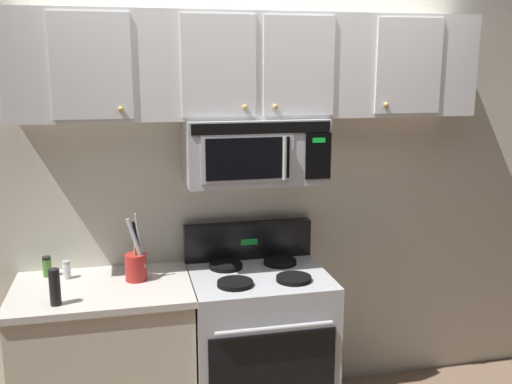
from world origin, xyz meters
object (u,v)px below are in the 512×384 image
at_px(spice_jar, 47,267).
at_px(pepper_mill, 55,287).
at_px(salt_shaker, 67,270).
at_px(utensil_crock_red, 136,264).
at_px(over_range_microwave, 254,150).
at_px(stove_range, 259,346).

bearing_deg(spice_jar, pepper_mill, -78.42).
xyz_separation_m(salt_shaker, spice_jar, (-0.11, 0.06, 0.01)).
distance_m(salt_shaker, pepper_mill, 0.36).
height_order(utensil_crock_red, spice_jar, utensil_crock_red).
bearing_deg(pepper_mill, salt_shaker, 86.74).
distance_m(over_range_microwave, utensil_crock_red, 0.89).
height_order(stove_range, pepper_mill, stove_range).
relative_size(over_range_microwave, pepper_mill, 4.19).
bearing_deg(utensil_crock_red, salt_shaker, 163.59).
bearing_deg(utensil_crock_red, pepper_mill, -146.87).
bearing_deg(salt_shaker, over_range_microwave, -2.41).
xyz_separation_m(stove_range, pepper_mill, (-1.05, -0.20, 0.52)).
distance_m(stove_range, spice_jar, 1.26).
xyz_separation_m(stove_range, utensil_crock_red, (-0.66, 0.05, 0.52)).
xyz_separation_m(over_range_microwave, salt_shaker, (-1.03, 0.04, -0.63)).
xyz_separation_m(utensil_crock_red, salt_shaker, (-0.37, 0.11, -0.04)).
distance_m(stove_range, over_range_microwave, 1.11).
bearing_deg(spice_jar, utensil_crock_red, -19.61).
distance_m(over_range_microwave, salt_shaker, 1.21).
relative_size(stove_range, spice_jar, 10.01).
relative_size(utensil_crock_red, pepper_mill, 2.05).
height_order(pepper_mill, spice_jar, pepper_mill).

